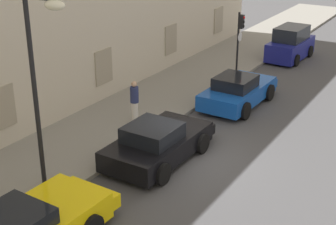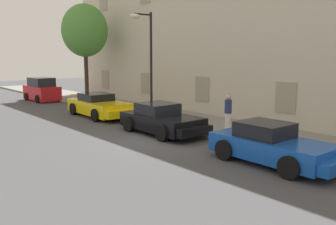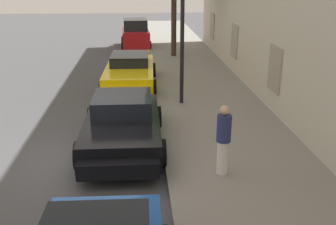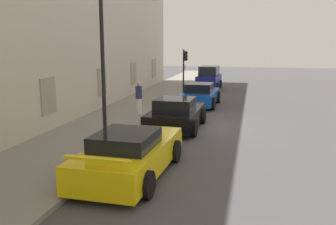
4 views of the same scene
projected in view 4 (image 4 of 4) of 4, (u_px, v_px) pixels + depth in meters
The scene contains 9 objects.
ground_plane at pixel (196, 126), 16.84m from camera, with size 80.00×80.00×0.00m, color #444447.
sidewalk at pixel (117, 121), 17.66m from camera, with size 60.00×3.88×0.14m, color gray.
sportscar_red_lead at pixel (132, 153), 10.76m from camera, with size 5.13×2.30×1.35m.
sportscar_yellow_flank at pixel (177, 114), 16.44m from camera, with size 4.51×2.27×1.39m.
sportscar_white_middle at pixel (200, 95), 22.21m from camera, with size 4.52×2.17×1.37m.
hatchback_parked at pixel (209, 79), 29.77m from camera, with size 3.68×1.88×1.84m.
traffic_light at pixel (185, 64), 25.58m from camera, with size 0.44×0.36×3.10m.
street_lamp at pixel (113, 32), 12.80m from camera, with size 0.44×1.42×5.79m.
pedestrian_admiring at pixel (139, 98), 18.68m from camera, with size 0.44×0.44×1.66m.
Camera 4 is at (-16.29, -2.41, 3.81)m, focal length 39.55 mm.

